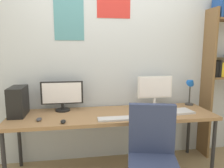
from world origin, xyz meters
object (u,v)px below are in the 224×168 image
Objects in this scene: mouse_right_side at (63,121)px; monitor_left at (62,95)px; laptop_closed at (179,111)px; keyboard_main at (116,119)px; monitor_right at (155,90)px; pc_tower at (18,101)px; desk_lamp at (191,86)px; mouse_left_side at (39,119)px; desk at (113,117)px.

monitor_left is at bearing 94.39° from mouse_right_side.
keyboard_main is at bearing -175.93° from laptop_closed.
mouse_right_side is at bearing -158.39° from monitor_right.
mouse_right_side is at bearing -85.61° from monitor_left.
desk_lamp is (2.20, 0.11, 0.10)m from pc_tower.
mouse_left_side is at bearing 156.94° from mouse_right_side.
monitor_left is 1.10× the size of monitor_right.
pc_tower is 0.39m from mouse_left_side.
laptop_closed is at bearing 10.16° from keyboard_main.
monitor_right is 1.17× the size of keyboard_main.
desk_lamp is 4.18× the size of mouse_right_side.
monitor_right reaches higher than mouse_left_side.
pc_tower is at bearing 138.04° from mouse_left_side.
mouse_left_side reaches higher than laptop_closed.
pc_tower is at bearing 174.76° from desk.
desk is 0.62m from mouse_right_side.
monitor_left reaches higher than desk.
keyboard_main is at bearing -158.51° from desk_lamp.
mouse_left_side is at bearing 175.70° from laptop_closed.
pc_tower is at bearing -176.20° from monitor_right.
monitor_right is 0.78m from keyboard_main.
laptop_closed is (1.40, -0.30, -0.19)m from monitor_left.
desk_lamp is 1.25× the size of laptop_closed.
pc_tower reaches higher than laptop_closed.
monitor_left is at bearing 56.97° from mouse_left_side.
laptop_closed is at bearing 1.80° from mouse_left_side.
monitor_left is 1.28× the size of keyboard_main.
desk is 25.23× the size of mouse_left_side.
desk is at bearing 90.00° from keyboard_main.
mouse_right_side is (-1.68, -0.46, -0.25)m from desk_lamp.
monitor_right reaches higher than monitor_left.
desk_lamp is at bearing 15.24° from mouse_right_side.
mouse_left_side is at bearing -41.96° from pc_tower.
desk is 0.24m from keyboard_main.
monitor_left is at bearing 161.90° from laptop_closed.
desk is at bearing -160.52° from monitor_right.
keyboard_main is (0.60, -0.44, -0.19)m from monitor_left.
desk_lamp is at bearing -0.16° from monitor_left.
monitor_right is at bearing 3.80° from pc_tower.
monitor_right is 1.37× the size of pc_tower.
pc_tower is 1.91m from laptop_closed.
monitor_left reaches higher than pc_tower.
desk is 1.12m from pc_tower.
monitor_right is at bearing 21.61° from mouse_right_side.
monitor_left is 5.34× the size of mouse_right_side.
laptop_closed is (0.80, -0.09, 0.06)m from desk.
laptop_closed is at bearing 6.80° from mouse_right_side.
laptop_closed is (1.89, -0.19, -0.16)m from pc_tower.
desk is at bearing -169.42° from desk_lamp.
keyboard_main is (-0.60, -0.44, -0.22)m from monitor_right.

